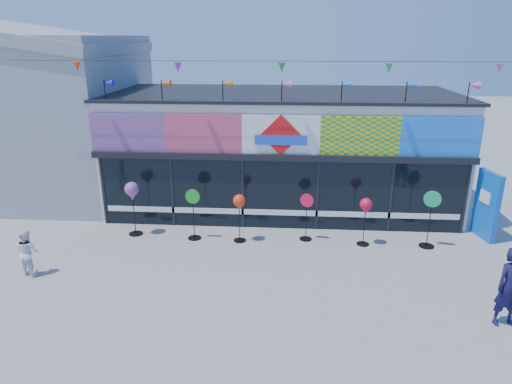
# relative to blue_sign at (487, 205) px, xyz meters

# --- Properties ---
(ground) EXTENTS (80.00, 80.00, 0.00)m
(ground) POSITION_rel_blue_sign_xyz_m (-6.34, -3.11, -1.07)
(ground) COLOR gray
(ground) RESTS_ON ground
(kite_shop) EXTENTS (16.00, 5.70, 5.31)m
(kite_shop) POSITION_rel_blue_sign_xyz_m (-6.34, 2.83, 0.98)
(kite_shop) COLOR silver
(kite_shop) RESTS_ON ground
(neighbour_building) EXTENTS (8.18, 7.20, 6.87)m
(neighbour_building) POSITION_rel_blue_sign_xyz_m (-16.34, 3.89, 2.14)
(neighbour_building) COLOR #939698
(neighbour_building) RESTS_ON ground
(blue_sign) EXTENTS (0.38, 1.07, 2.12)m
(blue_sign) POSITION_rel_blue_sign_xyz_m (0.00, 0.00, 0.00)
(blue_sign) COLOR blue
(blue_sign) RESTS_ON ground
(spinner_0) EXTENTS (0.44, 0.44, 1.73)m
(spinner_0) POSITION_rel_blue_sign_xyz_m (-10.89, -0.53, 0.32)
(spinner_0) COLOR black
(spinner_0) RESTS_ON ground
(spinner_1) EXTENTS (0.45, 0.41, 1.61)m
(spinner_1) POSITION_rel_blue_sign_xyz_m (-8.96, -0.73, -0.22)
(spinner_1) COLOR black
(spinner_1) RESTS_ON ground
(spinner_2) EXTENTS (0.38, 0.38, 1.51)m
(spinner_2) POSITION_rel_blue_sign_xyz_m (-7.53, -0.81, 0.14)
(spinner_2) COLOR black
(spinner_2) RESTS_ON ground
(spinner_3) EXTENTS (0.41, 0.38, 1.49)m
(spinner_3) POSITION_rel_blue_sign_xyz_m (-5.51, -0.56, -0.28)
(spinner_3) COLOR black
(spinner_3) RESTS_ON ground
(spinner_4) EXTENTS (0.38, 0.38, 1.48)m
(spinner_4) POSITION_rel_blue_sign_xyz_m (-3.79, -0.80, 0.12)
(spinner_4) COLOR black
(spinner_4) RESTS_ON ground
(spinner_5) EXTENTS (0.48, 0.45, 1.75)m
(spinner_5) POSITION_rel_blue_sign_xyz_m (-1.91, -0.81, -0.14)
(spinner_5) COLOR black
(spinner_5) RESTS_ON ground
(adult_man) EXTENTS (0.71, 0.52, 1.78)m
(adult_man) POSITION_rel_blue_sign_xyz_m (-1.33, -4.66, -0.18)
(adult_man) COLOR #131238
(adult_man) RESTS_ON ground
(child) EXTENTS (0.70, 0.55, 1.27)m
(child) POSITION_rel_blue_sign_xyz_m (-12.84, -3.24, -0.44)
(child) COLOR white
(child) RESTS_ON ground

